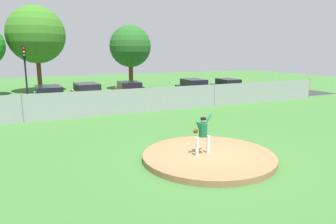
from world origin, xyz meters
name	(u,v)px	position (x,y,z in m)	size (l,w,h in m)	color
ground_plane	(153,126)	(0.00, 6.00, 0.00)	(80.00, 80.00, 0.00)	#386B2D
asphalt_strip	(114,103)	(0.00, 14.50, 0.00)	(44.00, 7.00, 0.01)	#2B2B2D
pitchers_mound	(208,157)	(0.00, 0.00, 0.11)	(5.19, 5.19, 0.23)	olive
pitcher_youth	(203,132)	(-0.26, 0.04, 1.13)	(0.79, 0.32, 1.59)	silver
baseball	(188,144)	(-0.21, 1.31, 0.26)	(0.07, 0.07, 0.07)	white
chainlink_fence	(131,101)	(0.00, 10.00, 0.85)	(33.49, 0.07, 1.80)	gray
parked_car_red	(129,92)	(1.42, 14.86, 0.80)	(2.08, 4.12, 1.68)	#A81919
parked_car_navy	(194,89)	(7.28, 14.36, 0.82)	(1.94, 4.40, 1.73)	#161E4C
parked_car_champagne	(87,95)	(-2.10, 14.72, 0.82)	(2.03, 4.49, 1.72)	tan
parked_car_teal	(49,98)	(-4.94, 14.25, 0.81)	(2.06, 4.81, 1.68)	#146066
parked_car_burgundy	(228,88)	(10.98, 14.33, 0.77)	(1.96, 4.15, 1.62)	maroon
traffic_cone_orange	(143,95)	(3.15, 16.29, 0.26)	(0.40, 0.40, 0.55)	orange
traffic_light_near	(25,64)	(-6.41, 18.29, 3.14)	(0.28, 0.46, 4.58)	black
tree_slender_far	(36,35)	(-5.20, 24.27, 5.79)	(5.67, 5.67, 8.64)	#4C331E
tree_tall_centre	(130,46)	(4.09, 22.82, 4.69)	(4.48, 4.48, 6.95)	#4C331E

